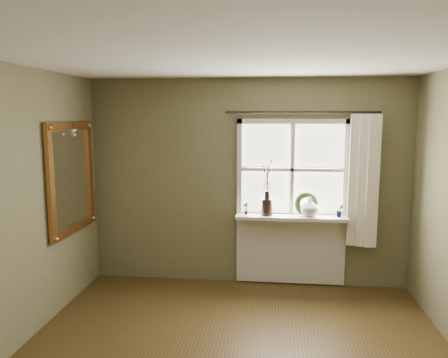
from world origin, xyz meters
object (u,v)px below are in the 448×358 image
gilt_mirror (71,178)px  cream_vase (309,207)px  dark_jug (267,207)px  wreath (306,207)px

gilt_mirror → cream_vase: bearing=12.6°
dark_jug → cream_vase: 0.52m
dark_jug → gilt_mirror: bearing=-164.6°
wreath → gilt_mirror: (-2.70, -0.65, 0.41)m
gilt_mirror → dark_jug: bearing=15.4°
dark_jug → gilt_mirror: 2.33m
dark_jug → gilt_mirror: gilt_mirror is taller
dark_jug → cream_vase: cream_vase is taller
dark_jug → gilt_mirror: (-2.21, -0.61, 0.42)m
dark_jug → wreath: 0.48m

